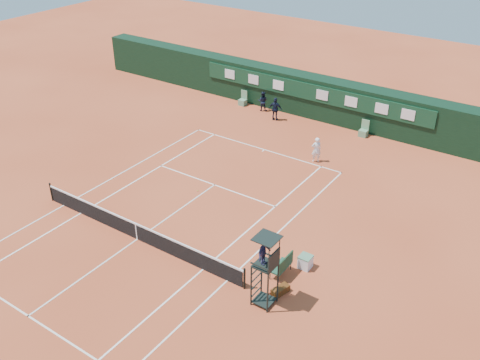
% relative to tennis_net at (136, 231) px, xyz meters
% --- Properties ---
extents(ground, '(90.00, 90.00, 0.00)m').
position_rel_tennis_net_xyz_m(ground, '(0.00, 0.00, -0.51)').
color(ground, '#C2512D').
rests_on(ground, ground).
extents(court_lines, '(11.05, 23.85, 0.01)m').
position_rel_tennis_net_xyz_m(court_lines, '(0.00, 0.00, -0.50)').
color(court_lines, silver).
rests_on(court_lines, ground).
extents(tennis_net, '(12.90, 0.10, 1.10)m').
position_rel_tennis_net_xyz_m(tennis_net, '(0.00, 0.00, 0.00)').
color(tennis_net, black).
rests_on(tennis_net, ground).
extents(back_wall, '(40.00, 1.65, 3.00)m').
position_rel_tennis_net_xyz_m(back_wall, '(0.00, 18.74, 1.00)').
color(back_wall, black).
rests_on(back_wall, ground).
extents(linesman_chair_left, '(0.55, 0.50, 1.15)m').
position_rel_tennis_net_xyz_m(linesman_chair_left, '(-5.50, 17.48, -0.19)').
color(linesman_chair_left, '#5C8D68').
rests_on(linesman_chair_left, ground).
extents(linesman_chair_right, '(0.55, 0.50, 1.15)m').
position_rel_tennis_net_xyz_m(linesman_chair_right, '(4.50, 17.48, -0.19)').
color(linesman_chair_right, '#598861').
rests_on(linesman_chair_right, ground).
extents(umpire_chair, '(0.96, 0.95, 3.42)m').
position_rel_tennis_net_xyz_m(umpire_chair, '(7.57, -0.28, 1.95)').
color(umpire_chair, black).
rests_on(umpire_chair, ground).
extents(player_bench, '(0.56, 1.20, 1.10)m').
position_rel_tennis_net_xyz_m(player_bench, '(7.33, 1.70, 0.09)').
color(player_bench, '#1B4430').
rests_on(player_bench, ground).
extents(tennis_bag, '(0.58, 0.92, 0.32)m').
position_rel_tennis_net_xyz_m(tennis_bag, '(7.85, 0.63, -0.35)').
color(tennis_bag, black).
rests_on(tennis_bag, ground).
extents(cooler, '(0.57, 0.57, 0.65)m').
position_rel_tennis_net_xyz_m(cooler, '(7.90, 2.77, -0.18)').
color(cooler, silver).
rests_on(cooler, ground).
extents(tennis_ball, '(0.07, 0.07, 0.07)m').
position_rel_tennis_net_xyz_m(tennis_ball, '(-0.38, 5.30, -0.48)').
color(tennis_ball, '#BDD531').
rests_on(tennis_ball, ground).
extents(player, '(0.71, 0.69, 1.65)m').
position_rel_tennis_net_xyz_m(player, '(3.50, 12.31, 0.32)').
color(player, white).
rests_on(player, ground).
extents(ball_kid_left, '(0.89, 0.80, 1.51)m').
position_rel_tennis_net_xyz_m(ball_kid_left, '(-3.64, 17.41, 0.25)').
color(ball_kid_left, black).
rests_on(ball_kid_left, ground).
extents(ball_kid_right, '(1.07, 0.63, 1.71)m').
position_rel_tennis_net_xyz_m(ball_kid_right, '(-1.92, 16.41, 0.35)').
color(ball_kid_right, black).
rests_on(ball_kid_right, ground).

